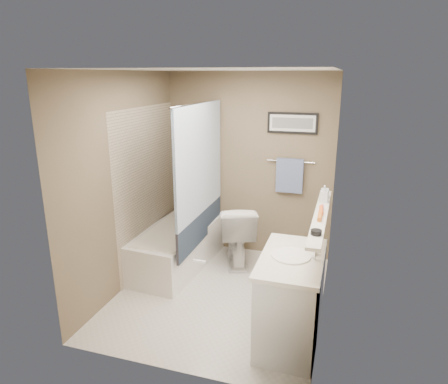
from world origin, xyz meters
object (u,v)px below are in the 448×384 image
(glass_jar, at_px, (325,193))
(bathtub, at_px, (176,247))
(vanity, at_px, (291,301))
(hair_brush_back, at_px, (321,210))
(candle_bowl_near, at_px, (316,232))
(hair_brush_front, at_px, (320,216))
(soap_bottle, at_px, (324,194))
(toilet, at_px, (237,233))

(glass_jar, bearing_deg, bathtub, 175.33)
(bathtub, bearing_deg, vanity, -29.49)
(vanity, distance_m, hair_brush_back, 0.88)
(candle_bowl_near, xyz_separation_m, hair_brush_front, (0.00, 0.40, 0.00))
(vanity, bearing_deg, bathtub, 147.51)
(vanity, xyz_separation_m, soap_bottle, (0.19, 0.79, 0.80))
(bathtub, xyz_separation_m, hair_brush_front, (1.79, -0.79, 0.89))
(candle_bowl_near, relative_size, hair_brush_front, 0.41)
(candle_bowl_near, height_order, hair_brush_front, hair_brush_front)
(bathtub, relative_size, vanity, 1.67)
(toilet, relative_size, candle_bowl_near, 8.87)
(vanity, bearing_deg, hair_brush_back, 69.09)
(vanity, relative_size, candle_bowl_near, 10.00)
(hair_brush_back, bearing_deg, soap_bottle, 90.00)
(toilet, height_order, vanity, vanity)
(toilet, relative_size, hair_brush_back, 3.63)
(toilet, bearing_deg, glass_jar, 136.27)
(candle_bowl_near, xyz_separation_m, glass_jar, (0.00, 1.04, 0.03))
(toilet, height_order, hair_brush_back, hair_brush_back)
(hair_brush_front, height_order, glass_jar, glass_jar)
(candle_bowl_near, distance_m, hair_brush_back, 0.56)
(hair_brush_front, height_order, hair_brush_back, same)
(vanity, relative_size, soap_bottle, 5.30)
(bathtub, relative_size, candle_bowl_near, 16.67)
(hair_brush_back, height_order, glass_jar, glass_jar)
(toilet, xyz_separation_m, candle_bowl_near, (1.08, -1.51, 0.74))
(bathtub, bearing_deg, toilet, 28.79)
(vanity, bearing_deg, soap_bottle, 78.23)
(toilet, relative_size, soap_bottle, 4.70)
(toilet, xyz_separation_m, glass_jar, (1.08, -0.47, 0.77))
(candle_bowl_near, xyz_separation_m, hair_brush_back, (0.00, 0.56, 0.00))
(glass_jar, xyz_separation_m, soap_bottle, (0.00, -0.14, 0.03))
(bathtub, distance_m, soap_bottle, 2.04)
(vanity, bearing_deg, toilet, 124.03)
(hair_brush_front, height_order, soap_bottle, soap_bottle)
(bathtub, height_order, toilet, toilet)
(bathtub, height_order, candle_bowl_near, candle_bowl_near)
(bathtub, distance_m, hair_brush_front, 2.14)
(soap_bottle, bearing_deg, toilet, 150.58)
(hair_brush_front, relative_size, soap_bottle, 1.30)
(candle_bowl_near, relative_size, glass_jar, 0.90)
(bathtub, height_order, hair_brush_back, hair_brush_back)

